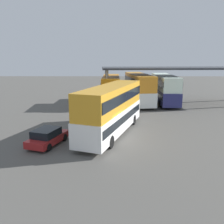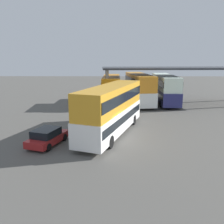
% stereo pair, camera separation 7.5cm
% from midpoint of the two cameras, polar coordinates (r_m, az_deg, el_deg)
% --- Properties ---
extents(ground_plane, '(140.00, 140.00, 0.00)m').
position_cam_midpoint_polar(ground_plane, '(19.66, 0.65, -7.19)').
color(ground_plane, '#54524E').
extents(double_decker_main, '(6.06, 11.44, 4.38)m').
position_cam_midpoint_polar(double_decker_main, '(21.19, 0.11, 1.05)').
color(double_decker_main, white).
rests_on(double_decker_main, ground_plane).
extents(parked_hatchback, '(2.82, 4.15, 1.35)m').
position_cam_midpoint_polar(parked_hatchback, '(19.47, -15.21, -5.77)').
color(parked_hatchback, maroon).
rests_on(parked_hatchback, ground_plane).
extents(double_decker_near_canopy, '(2.64, 10.19, 4.04)m').
position_cam_midpoint_polar(double_decker_near_canopy, '(36.00, -0.09, 5.73)').
color(double_decker_near_canopy, white).
rests_on(double_decker_near_canopy, ground_plane).
extents(double_decker_mid_row, '(3.72, 11.66, 4.38)m').
position_cam_midpoint_polar(double_decker_mid_row, '(36.06, 6.62, 5.93)').
color(double_decker_mid_row, white).
rests_on(double_decker_mid_row, ground_plane).
extents(double_decker_far_right, '(2.69, 11.36, 4.19)m').
position_cam_midpoint_polar(double_decker_far_right, '(37.00, 12.68, 5.73)').
color(double_decker_far_right, navy).
rests_on(double_decker_far_right, ground_plane).
extents(depot_canopy, '(20.81, 7.05, 5.40)m').
position_cam_midpoint_polar(depot_canopy, '(35.99, 14.60, 9.84)').
color(depot_canopy, '#33353A').
rests_on(depot_canopy, ground_plane).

